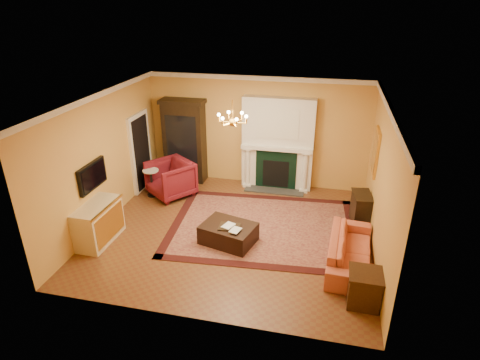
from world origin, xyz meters
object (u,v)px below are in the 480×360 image
(wingback_armchair, at_px, (171,177))
(commode, at_px, (98,223))
(china_cabinet, at_px, (185,143))
(leather_ottoman, at_px, (228,233))
(coral_sofa, at_px, (351,246))
(pedestal_table, at_px, (152,181))
(end_table, at_px, (364,289))
(console_table, at_px, (361,210))

(wingback_armchair, xyz_separation_m, commode, (-0.69, -2.39, -0.09))
(china_cabinet, height_order, leather_ottoman, china_cabinet)
(commode, xyz_separation_m, coral_sofa, (5.24, 0.35, -0.04))
(china_cabinet, bearing_deg, pedestal_table, -113.87)
(wingback_armchair, xyz_separation_m, leather_ottoman, (2.03, -1.84, -0.31))
(pedestal_table, bearing_deg, leather_ottoman, -34.26)
(pedestal_table, relative_size, leather_ottoman, 0.67)
(coral_sofa, relative_size, leather_ottoman, 1.86)
(coral_sofa, bearing_deg, china_cabinet, 59.04)
(china_cabinet, height_order, commode, china_cabinet)
(china_cabinet, distance_m, coral_sofa, 5.53)
(coral_sofa, distance_m, leather_ottoman, 2.53)
(end_table, height_order, leather_ottoman, end_table)
(commode, distance_m, console_table, 5.86)
(china_cabinet, xyz_separation_m, leather_ottoman, (1.99, -2.92, -0.90))
(pedestal_table, bearing_deg, wingback_armchair, 14.75)
(wingback_armchair, relative_size, pedestal_table, 1.43)
(china_cabinet, bearing_deg, wingback_armchair, -92.46)
(wingback_armchair, distance_m, leather_ottoman, 2.76)
(commode, xyz_separation_m, end_table, (5.45, -0.78, -0.13))
(pedestal_table, bearing_deg, end_table, -30.12)
(coral_sofa, height_order, leather_ottoman, coral_sofa)
(coral_sofa, bearing_deg, end_table, -165.83)
(wingback_armchair, bearing_deg, console_table, 32.78)
(china_cabinet, relative_size, pedestal_table, 3.03)
(coral_sofa, distance_m, console_table, 1.66)
(console_table, bearing_deg, leather_ottoman, -160.10)
(end_table, bearing_deg, commode, 171.91)
(end_table, xyz_separation_m, console_table, (0.06, 2.77, 0.06))
(commode, height_order, end_table, commode)
(pedestal_table, relative_size, coral_sofa, 0.36)
(coral_sofa, relative_size, console_table, 2.80)
(end_table, relative_size, console_table, 0.83)
(china_cabinet, height_order, console_table, china_cabinet)
(wingback_armchair, bearing_deg, commode, -68.57)
(commode, height_order, leather_ottoman, commode)
(commode, xyz_separation_m, console_table, (5.51, 1.99, -0.07))
(commode, bearing_deg, china_cabinet, 79.10)
(leather_ottoman, bearing_deg, wingback_armchair, 152.46)
(coral_sofa, height_order, end_table, coral_sofa)
(china_cabinet, xyz_separation_m, end_table, (4.71, -4.25, -0.81))
(console_table, bearing_deg, wingback_armchair, 167.75)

